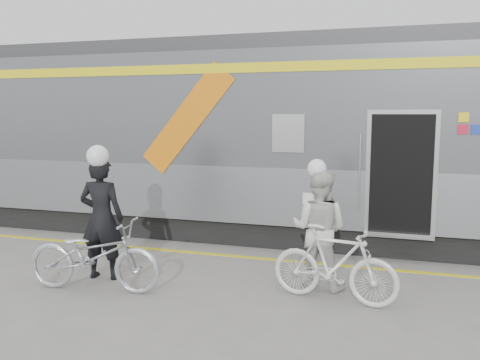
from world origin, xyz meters
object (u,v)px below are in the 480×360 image
at_px(bicycle_left, 94,255).
at_px(bicycle_right, 334,264).
at_px(man, 102,218).
at_px(woman, 319,229).

relative_size(bicycle_left, bicycle_right, 1.13).
relative_size(man, bicycle_left, 0.95).
relative_size(woman, bicycle_right, 0.99).
distance_m(bicycle_left, bicycle_right, 3.50).
bearing_deg(bicycle_right, bicycle_left, 109.58).
height_order(man, bicycle_right, man).
bearing_deg(bicycle_left, man, 13.34).
xyz_separation_m(man, bicycle_right, (3.64, 0.05, -0.43)).
xyz_separation_m(man, woman, (3.34, 0.60, -0.08)).
bearing_deg(bicycle_right, woman, 38.23).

